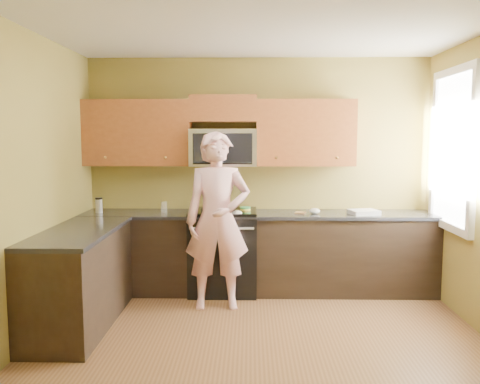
{
  "coord_description": "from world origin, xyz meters",
  "views": [
    {
      "loc": [
        -0.09,
        -3.98,
        1.78
      ],
      "look_at": [
        -0.2,
        1.3,
        1.2
      ],
      "focal_mm": 37.62,
      "sensor_mm": 36.0,
      "label": 1
    }
  ],
  "objects_px": {
    "butter_tub": "(245,213)",
    "travel_mug": "(99,213)",
    "stove": "(223,251)",
    "microwave": "(224,166)",
    "woman": "(218,221)",
    "frying_pan": "(213,214)"
  },
  "relations": [
    {
      "from": "butter_tub",
      "to": "travel_mug",
      "type": "relative_size",
      "value": 0.69
    },
    {
      "from": "stove",
      "to": "microwave",
      "type": "bearing_deg",
      "value": 90.0
    },
    {
      "from": "woman",
      "to": "butter_tub",
      "type": "xyz_separation_m",
      "value": [
        0.28,
        0.53,
        0.0
      ]
    },
    {
      "from": "stove",
      "to": "travel_mug",
      "type": "height_order",
      "value": "travel_mug"
    },
    {
      "from": "stove",
      "to": "butter_tub",
      "type": "relative_size",
      "value": 7.86
    },
    {
      "from": "butter_tub",
      "to": "woman",
      "type": "bearing_deg",
      "value": -117.95
    },
    {
      "from": "microwave",
      "to": "stove",
      "type": "bearing_deg",
      "value": -90.0
    },
    {
      "from": "microwave",
      "to": "frying_pan",
      "type": "distance_m",
      "value": 0.63
    },
    {
      "from": "travel_mug",
      "to": "stove",
      "type": "bearing_deg",
      "value": 1.05
    },
    {
      "from": "woman",
      "to": "travel_mug",
      "type": "xyz_separation_m",
      "value": [
        -1.38,
        0.5,
        0.0
      ]
    },
    {
      "from": "frying_pan",
      "to": "travel_mug",
      "type": "bearing_deg",
      "value": 178.15
    },
    {
      "from": "microwave",
      "to": "frying_pan",
      "type": "bearing_deg",
      "value": -103.5
    },
    {
      "from": "microwave",
      "to": "woman",
      "type": "distance_m",
      "value": 0.84
    },
    {
      "from": "stove",
      "to": "travel_mug",
      "type": "distance_m",
      "value": 1.48
    },
    {
      "from": "microwave",
      "to": "travel_mug",
      "type": "height_order",
      "value": "microwave"
    },
    {
      "from": "frying_pan",
      "to": "travel_mug",
      "type": "distance_m",
      "value": 1.34
    },
    {
      "from": "woman",
      "to": "travel_mug",
      "type": "bearing_deg",
      "value": 154.83
    },
    {
      "from": "travel_mug",
      "to": "woman",
      "type": "bearing_deg",
      "value": -19.83
    },
    {
      "from": "travel_mug",
      "to": "frying_pan",
      "type": "bearing_deg",
      "value": -9.84
    },
    {
      "from": "stove",
      "to": "travel_mug",
      "type": "bearing_deg",
      "value": -178.95
    },
    {
      "from": "microwave",
      "to": "frying_pan",
      "type": "height_order",
      "value": "microwave"
    },
    {
      "from": "woman",
      "to": "frying_pan",
      "type": "height_order",
      "value": "woman"
    }
  ]
}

